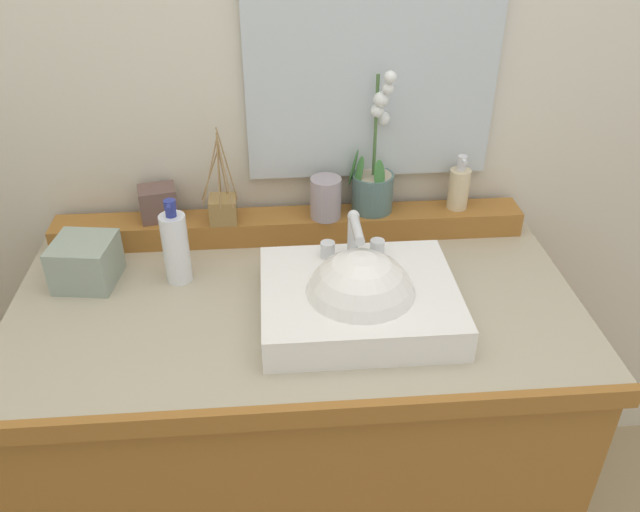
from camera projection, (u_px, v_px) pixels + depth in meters
The scene contains 12 objects.
wall_back at pixel (284, 76), 1.60m from camera, with size 2.98×0.20×2.45m, color beige.
vanity_cabinet at pixel (299, 435), 1.66m from camera, with size 1.24×0.67×0.87m.
back_ledge at pixel (290, 226), 1.64m from camera, with size 1.17×0.10×0.06m, color #9B6227.
sink_basin at pixel (359, 302), 1.35m from camera, with size 0.41×0.34×0.27m.
potted_plant at pixel (373, 180), 1.60m from camera, with size 0.12×0.10×0.36m.
soap_dispenser at pixel (459, 187), 1.62m from camera, with size 0.05×0.05×0.14m.
tumbler_cup at pixel (326, 198), 1.58m from camera, with size 0.08×0.08×0.10m, color #9D9098.
reed_diffuser at pixel (223, 208), 1.58m from camera, with size 0.09×0.09×0.24m.
trinket_box at pixel (158, 203), 1.59m from camera, with size 0.09×0.07×0.08m, color brown.
lotion_bottle at pixel (176, 247), 1.45m from camera, with size 0.06×0.06×0.20m.
tissue_box at pixel (86, 262), 1.46m from camera, with size 0.13×0.13×0.10m, color #8E9D8E.
mirror at pixel (372, 80), 1.51m from camera, with size 0.59×0.02×0.47m, color silver.
Camera 1 is at (-0.04, -1.15, 1.71)m, focal length 36.50 mm.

